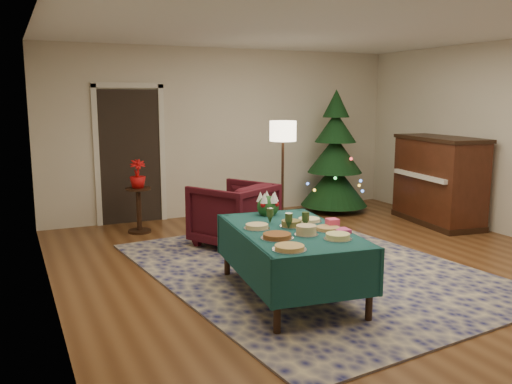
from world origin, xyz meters
name	(u,v)px	position (x,y,z in m)	size (l,w,h in m)	color
room_shell	(349,152)	(0.00, 0.00, 1.35)	(7.00, 7.00, 7.00)	#593319
doorway	(130,152)	(-1.60, 3.48, 1.10)	(1.08, 0.04, 2.16)	black
rug	(309,269)	(-0.31, 0.27, 0.01)	(3.20, 4.20, 0.02)	#161852
buffet_table	(290,243)	(-0.90, -0.36, 0.54)	(1.21, 1.84, 0.68)	black
platter_0	(289,248)	(-1.25, -0.99, 0.69)	(0.29, 0.29, 0.04)	silver
platter_1	(338,237)	(-0.70, -0.87, 0.70)	(0.25, 0.25, 0.06)	silver
platter_2	(277,236)	(-1.17, -0.61, 0.70)	(0.30, 0.30, 0.05)	silver
platter_3	(306,230)	(-0.87, -0.62, 0.72)	(0.22, 0.22, 0.09)	silver
platter_4	(328,229)	(-0.60, -0.55, 0.69)	(0.26, 0.26, 0.04)	silver
platter_5	(257,227)	(-1.18, -0.21, 0.70)	(0.26, 0.26, 0.05)	silver
platter_6	(291,224)	(-0.85, -0.27, 0.71)	(0.22, 0.22, 0.06)	silver
platter_7	(309,220)	(-0.58, -0.16, 0.69)	(0.26, 0.26, 0.04)	silver
goblet_0	(270,215)	(-0.97, -0.06, 0.76)	(0.07, 0.07, 0.16)	#2D471E
goblet_1	(306,220)	(-0.74, -0.37, 0.76)	(0.07, 0.07, 0.16)	#2D471E
goblet_2	(289,221)	(-0.91, -0.35, 0.76)	(0.07, 0.07, 0.16)	#2D471E
napkin_stack	(342,231)	(-0.52, -0.67, 0.69)	(0.14, 0.14, 0.04)	#DD3D84
gift_box	(332,223)	(-0.50, -0.48, 0.72)	(0.11, 0.11, 0.09)	#F64471
centerpiece	(268,204)	(-0.81, 0.31, 0.79)	(0.24, 0.24, 0.28)	#1E4C1E
armchair	(233,211)	(-0.69, 1.58, 0.46)	(0.89, 0.84, 0.92)	#3E0D16
floor_lamp	(283,138)	(0.32, 2.12, 1.35)	(0.39, 0.39, 1.59)	#A57F3F
side_table	(139,211)	(-1.65, 2.80, 0.32)	(0.36, 0.36, 0.65)	black
potted_plant	(138,180)	(-1.65, 2.80, 0.76)	(0.23, 0.40, 0.23)	red
christmas_tree	(335,157)	(1.72, 2.90, 0.92)	(1.42, 1.42, 2.05)	black
piano	(439,181)	(2.65, 1.44, 0.65)	(0.91, 1.62, 1.34)	black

